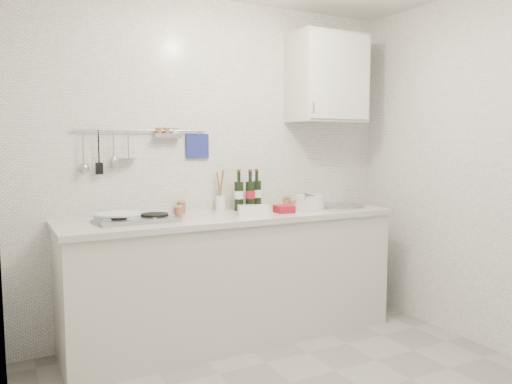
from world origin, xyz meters
TOP-DOWN VIEW (x-y plane):
  - back_wall at (0.00, 1.40)m, footprint 3.00×0.02m
  - wall_left at (-1.50, 0.00)m, footprint 0.02×2.80m
  - wall_right at (1.50, 0.00)m, footprint 0.02×2.80m
  - counter at (0.01, 1.10)m, footprint 2.44×0.64m
  - wall_rail at (-0.60, 1.37)m, footprint 0.98×0.09m
  - wall_cabinet at (0.90, 1.22)m, footprint 0.60×0.38m
  - plate_stack_hob at (-0.81, 1.17)m, footprint 0.33×0.32m
  - plate_stack_sink at (0.66, 1.11)m, footprint 0.28×0.27m
  - wine_bottles at (0.21, 1.27)m, footprint 0.24×0.12m
  - butter_dish at (0.13, 1.05)m, footprint 0.23×0.17m
  - strawberry_punnet at (0.37, 1.01)m, footprint 0.14×0.14m
  - utensil_crock at (0.00, 1.33)m, footprint 0.08×0.08m
  - jar_a at (-0.31, 1.33)m, footprint 0.07×0.07m
  - jar_b at (0.58, 1.30)m, footprint 0.07×0.07m
  - jar_c at (0.53, 1.15)m, footprint 0.06×0.06m
  - jar_d at (-0.41, 1.12)m, footprint 0.06×0.06m

SIDE VIEW (x-z plane):
  - counter at x=0.01m, z-range -0.05..0.92m
  - strawberry_punnet at x=0.37m, z-range 0.92..0.97m
  - plate_stack_hob at x=-0.81m, z-range 0.92..0.98m
  - butter_dish at x=0.13m, z-range 0.92..0.98m
  - jar_c at x=0.53m, z-range 0.92..0.99m
  - jar_b at x=0.58m, z-range 0.92..1.00m
  - jar_d at x=-0.41m, z-range 0.92..1.00m
  - jar_a at x=-0.31m, z-range 0.92..1.01m
  - plate_stack_sink at x=0.66m, z-range 0.91..1.03m
  - utensil_crock at x=0.00m, z-range 0.84..1.15m
  - wine_bottles at x=0.21m, z-range 0.92..1.23m
  - back_wall at x=0.00m, z-range 0.00..2.50m
  - wall_left at x=-1.50m, z-range 0.00..2.50m
  - wall_right at x=1.50m, z-range 0.00..2.50m
  - wall_rail at x=-0.60m, z-range 1.26..1.60m
  - wall_cabinet at x=0.90m, z-range 1.60..2.30m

